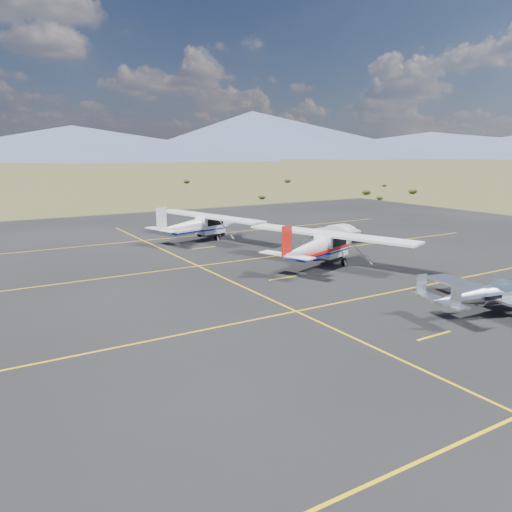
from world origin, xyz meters
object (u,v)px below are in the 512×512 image
object	(u,v)px
aircraft_plain	(198,224)
aircraft_low_wing	(490,295)
aircraft_cessna	(320,245)
sedan	(336,232)

from	to	relation	value
aircraft_plain	aircraft_low_wing	bearing A→B (deg)	-97.50
aircraft_cessna	aircraft_plain	size ratio (longest dim) A/B	1.01
aircraft_cessna	sedan	size ratio (longest dim) A/B	2.96
aircraft_low_wing	aircraft_plain	xyz separation A→B (m)	(-3.41, 24.78, 0.43)
aircraft_plain	sedan	bearing A→B (deg)	-46.00
aircraft_low_wing	aircraft_cessna	xyz separation A→B (m)	(-0.64, 11.82, 0.46)
aircraft_low_wing	aircraft_cessna	distance (m)	11.84
aircraft_plain	sedan	distance (m)	11.72
aircraft_low_wing	aircraft_plain	distance (m)	25.02
aircraft_cessna	aircraft_plain	world-z (taller)	aircraft_cessna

